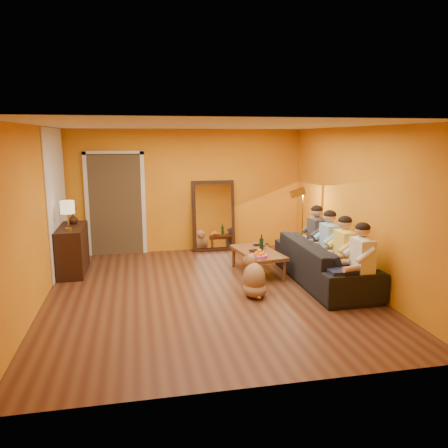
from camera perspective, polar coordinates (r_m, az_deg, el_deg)
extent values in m
cube|color=brown|center=(7.04, -2.01, -8.91)|extent=(5.00, 5.50, 0.00)
cube|color=white|center=(6.61, -2.17, 12.76)|extent=(5.00, 5.50, 0.00)
cube|color=orange|center=(9.40, -4.83, 4.33)|extent=(5.00, 0.00, 2.60)
cube|color=orange|center=(6.77, -23.45, 0.75)|extent=(0.00, 5.50, 2.60)
cube|color=orange|center=(7.52, 17.07, 2.15)|extent=(0.00, 5.50, 2.60)
cube|color=white|center=(8.47, -20.98, 2.87)|extent=(0.02, 1.90, 2.58)
cube|color=#3F2D19|center=(9.46, -13.93, 2.56)|extent=(1.06, 0.30, 2.10)
cube|color=white|center=(9.39, -17.44, 2.30)|extent=(0.08, 0.06, 2.20)
cube|color=white|center=(9.33, -10.46, 2.59)|extent=(0.08, 0.06, 2.20)
cube|color=white|center=(9.25, -14.28, 9.02)|extent=(1.22, 0.06, 0.08)
cube|color=black|center=(9.44, -1.38, 1.09)|extent=(0.92, 0.27, 1.51)
cube|color=white|center=(9.40, -1.34, 1.04)|extent=(0.78, 0.21, 1.35)
cube|color=black|center=(8.40, -19.13, -3.17)|extent=(0.44, 1.18, 0.85)
imported|color=black|center=(7.59, 12.95, -4.85)|extent=(2.45, 0.96, 0.71)
cylinder|color=black|center=(7.80, 4.91, -2.51)|extent=(0.07, 0.07, 0.31)
imported|color=#B27F3F|center=(8.00, 5.04, -2.95)|extent=(0.10, 0.10, 0.09)
imported|color=black|center=(8.24, 4.99, -2.79)|extent=(0.31, 0.20, 0.02)
imported|color=black|center=(7.64, 3.55, -3.90)|extent=(0.21, 0.27, 0.02)
imported|color=red|center=(7.64, 3.61, -3.72)|extent=(0.28, 0.32, 0.02)
imported|color=black|center=(7.62, 3.58, -3.62)|extent=(0.19, 0.23, 0.02)
imported|color=black|center=(8.53, -19.14, 0.64)|extent=(0.18, 0.18, 0.19)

